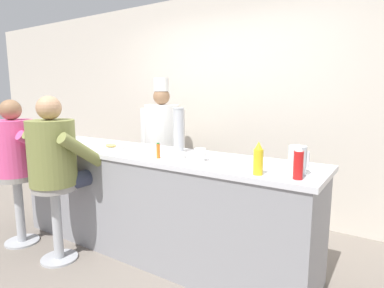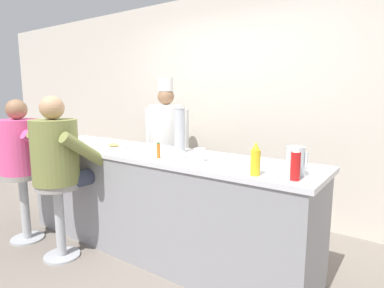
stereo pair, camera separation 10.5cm
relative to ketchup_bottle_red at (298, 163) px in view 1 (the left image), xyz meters
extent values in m
plane|color=slate|center=(-1.36, -0.13, -1.06)|extent=(20.00, 20.00, 0.00)
cube|color=beige|center=(-1.36, 1.63, 0.29)|extent=(10.00, 0.06, 2.70)
cube|color=gray|center=(-1.36, 0.21, -0.60)|extent=(2.96, 0.66, 0.92)
cube|color=silver|center=(-1.36, 0.21, -0.13)|extent=(3.02, 0.69, 0.04)
cylinder|color=red|center=(0.00, 0.00, -0.02)|extent=(0.06, 0.06, 0.18)
cone|color=white|center=(0.00, 0.00, 0.10)|extent=(0.05, 0.05, 0.05)
cylinder|color=yellow|center=(-0.25, -0.03, -0.02)|extent=(0.06, 0.06, 0.17)
cone|color=yellow|center=(-0.25, -0.03, 0.09)|extent=(0.05, 0.05, 0.05)
cylinder|color=orange|center=(-1.15, 0.03, -0.05)|extent=(0.03, 0.03, 0.12)
cylinder|color=#287F2D|center=(-1.15, 0.03, 0.02)|extent=(0.02, 0.02, 0.01)
cylinder|color=silver|center=(-0.04, 0.13, -0.01)|extent=(0.12, 0.12, 0.19)
cube|color=silver|center=(0.03, 0.13, 0.00)|extent=(0.01, 0.01, 0.11)
cylinder|color=white|center=(-1.82, 0.13, -0.10)|extent=(0.26, 0.26, 0.02)
ellipsoid|color=#E0BC60|center=(-1.82, 0.13, -0.07)|extent=(0.12, 0.09, 0.03)
cylinder|color=white|center=(-1.02, 0.11, -0.08)|extent=(0.16, 0.16, 0.05)
cylinder|color=white|center=(-0.80, 0.13, -0.06)|extent=(0.09, 0.09, 0.10)
torus|color=white|center=(-0.74, 0.13, -0.05)|extent=(0.07, 0.02, 0.07)
cylinder|color=#B7BABF|center=(-1.15, 0.32, 0.09)|extent=(0.09, 0.09, 0.40)
cylinder|color=silver|center=(-1.15, 0.32, 0.30)|extent=(0.10, 0.10, 0.01)
cylinder|color=#B2B5BA|center=(-2.58, -0.39, -1.05)|extent=(0.32, 0.32, 0.02)
cylinder|color=#B2B5BA|center=(-2.58, -0.39, -0.71)|extent=(0.08, 0.08, 0.66)
cylinder|color=gray|center=(-2.58, -0.39, -0.38)|extent=(0.38, 0.38, 0.05)
cylinder|color=#33384C|center=(-2.68, -0.21, -0.34)|extent=(0.14, 0.38, 0.14)
cylinder|color=#33384C|center=(-2.49, -0.21, -0.34)|extent=(0.14, 0.38, 0.14)
cylinder|color=#E54C8C|center=(-2.58, -0.39, -0.09)|extent=(0.38, 0.38, 0.53)
cylinder|color=#E54C8C|center=(-2.82, -0.29, -0.07)|extent=(0.10, 0.41, 0.32)
cylinder|color=#E54C8C|center=(-2.34, -0.29, -0.07)|extent=(0.10, 0.41, 0.32)
sphere|color=#8C6647|center=(-2.58, -0.39, 0.27)|extent=(0.19, 0.19, 0.19)
cylinder|color=#B2B5BA|center=(-1.97, -0.39, -1.05)|extent=(0.32, 0.32, 0.02)
cylinder|color=#B2B5BA|center=(-1.97, -0.39, -0.71)|extent=(0.08, 0.08, 0.66)
cylinder|color=gray|center=(-1.97, -0.39, -0.38)|extent=(0.38, 0.38, 0.05)
cylinder|color=#33384C|center=(-2.07, -0.20, -0.34)|extent=(0.15, 0.40, 0.15)
cylinder|color=#33384C|center=(-1.87, -0.20, -0.34)|extent=(0.15, 0.40, 0.15)
cylinder|color=olive|center=(-1.97, -0.39, -0.08)|extent=(0.40, 0.40, 0.56)
cylinder|color=olive|center=(-2.22, -0.28, -0.05)|extent=(0.10, 0.43, 0.34)
cylinder|color=olive|center=(-1.72, -0.28, -0.05)|extent=(0.10, 0.43, 0.34)
sphere|color=tan|center=(-1.97, -0.39, 0.30)|extent=(0.20, 0.20, 0.20)
cube|color=#232328|center=(-1.91, 1.04, -0.68)|extent=(0.32, 0.18, 0.77)
cube|color=white|center=(-1.91, 0.99, -0.52)|extent=(0.29, 0.02, 0.46)
cylinder|color=white|center=(-1.91, 1.04, 0.00)|extent=(0.42, 0.42, 0.58)
sphere|color=#8C6647|center=(-1.91, 1.04, 0.39)|extent=(0.20, 0.20, 0.20)
cylinder|color=white|center=(-1.91, 1.04, 0.52)|extent=(0.18, 0.18, 0.16)
cylinder|color=white|center=(-2.17, 1.04, -0.01)|extent=(0.12, 0.12, 0.49)
cylinder|color=white|center=(-1.64, 1.04, -0.01)|extent=(0.12, 0.12, 0.49)
camera|label=1|loc=(0.51, -2.00, 0.43)|focal=30.00mm
camera|label=2|loc=(0.60, -1.94, 0.43)|focal=30.00mm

